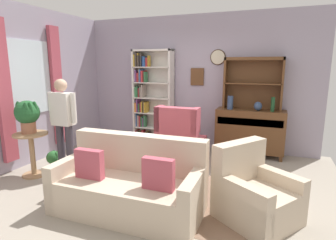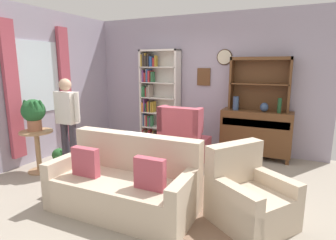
{
  "view_description": "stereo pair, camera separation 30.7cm",
  "coord_description": "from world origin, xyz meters",
  "px_view_note": "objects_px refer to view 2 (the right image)",
  "views": [
    {
      "loc": [
        1.58,
        -3.63,
        1.78
      ],
      "look_at": [
        0.1,
        0.2,
        0.95
      ],
      "focal_mm": 29.38,
      "sensor_mm": 36.0,
      "label": 1
    },
    {
      "loc": [
        1.86,
        -3.5,
        1.78
      ],
      "look_at": [
        0.1,
        0.2,
        0.95
      ],
      "focal_mm": 29.38,
      "sensor_mm": 36.0,
      "label": 2
    }
  ],
  "objects_px": {
    "bottle_wine": "(279,106)",
    "coffee_table": "(159,164)",
    "plant_stand": "(38,147)",
    "sideboard_hutch": "(260,76)",
    "couch_floral": "(125,185)",
    "bookshelf": "(157,97)",
    "sideboard": "(256,132)",
    "person_reading": "(67,118)",
    "armchair_floral": "(249,199)",
    "vase_round": "(264,107)",
    "potted_plant_small": "(59,156)",
    "vase_tall": "(236,103)",
    "book_stack": "(159,158)",
    "wingback_chair": "(183,142)",
    "potted_plant_large": "(33,112)"
  },
  "relations": [
    {
      "from": "couch_floral",
      "to": "coffee_table",
      "type": "height_order",
      "value": "couch_floral"
    },
    {
      "from": "bottle_wine",
      "to": "potted_plant_large",
      "type": "bearing_deg",
      "value": -148.17
    },
    {
      "from": "plant_stand",
      "to": "book_stack",
      "type": "xyz_separation_m",
      "value": [
        2.13,
        0.29,
        0.04
      ]
    },
    {
      "from": "couch_floral",
      "to": "bookshelf",
      "type": "bearing_deg",
      "value": 109.94
    },
    {
      "from": "sideboard",
      "to": "person_reading",
      "type": "height_order",
      "value": "person_reading"
    },
    {
      "from": "bookshelf",
      "to": "book_stack",
      "type": "xyz_separation_m",
      "value": [
        1.15,
        -2.13,
        -0.58
      ]
    },
    {
      "from": "sideboard_hutch",
      "to": "armchair_floral",
      "type": "relative_size",
      "value": 1.03
    },
    {
      "from": "vase_tall",
      "to": "potted_plant_small",
      "type": "xyz_separation_m",
      "value": [
        -2.7,
        -1.89,
        -0.87
      ]
    },
    {
      "from": "sideboard",
      "to": "coffee_table",
      "type": "relative_size",
      "value": 1.63
    },
    {
      "from": "sideboard",
      "to": "vase_tall",
      "type": "height_order",
      "value": "vase_tall"
    },
    {
      "from": "potted_plant_small",
      "to": "armchair_floral",
      "type": "bearing_deg",
      "value": -6.88
    },
    {
      "from": "bottle_wine",
      "to": "book_stack",
      "type": "distance_m",
      "value": 2.49
    },
    {
      "from": "sideboard_hutch",
      "to": "coffee_table",
      "type": "xyz_separation_m",
      "value": [
        -1.07,
        -2.09,
        -1.21
      ]
    },
    {
      "from": "sideboard_hutch",
      "to": "potted_plant_small",
      "type": "distance_m",
      "value": 3.97
    },
    {
      "from": "person_reading",
      "to": "armchair_floral",
      "type": "bearing_deg",
      "value": -6.4
    },
    {
      "from": "bookshelf",
      "to": "armchair_floral",
      "type": "height_order",
      "value": "bookshelf"
    },
    {
      "from": "bottle_wine",
      "to": "coffee_table",
      "type": "relative_size",
      "value": 0.34
    },
    {
      "from": "sideboard_hutch",
      "to": "bottle_wine",
      "type": "distance_m",
      "value": 0.67
    },
    {
      "from": "vase_round",
      "to": "bottle_wine",
      "type": "distance_m",
      "value": 0.27
    },
    {
      "from": "vase_tall",
      "to": "potted_plant_small",
      "type": "distance_m",
      "value": 3.41
    },
    {
      "from": "couch_floral",
      "to": "person_reading",
      "type": "xyz_separation_m",
      "value": [
        -1.57,
        0.67,
        0.59
      ]
    },
    {
      "from": "bookshelf",
      "to": "book_stack",
      "type": "distance_m",
      "value": 2.49
    },
    {
      "from": "armchair_floral",
      "to": "person_reading",
      "type": "xyz_separation_m",
      "value": [
        -3.02,
        0.34,
        0.62
      ]
    },
    {
      "from": "bookshelf",
      "to": "wingback_chair",
      "type": "height_order",
      "value": "bookshelf"
    },
    {
      "from": "wingback_chair",
      "to": "potted_plant_large",
      "type": "distance_m",
      "value": 2.6
    },
    {
      "from": "sideboard",
      "to": "potted_plant_small",
      "type": "relative_size",
      "value": 4.13
    },
    {
      "from": "bottle_wine",
      "to": "couch_floral",
      "type": "xyz_separation_m",
      "value": [
        -1.57,
        -2.62,
        -0.74
      ]
    },
    {
      "from": "vase_round",
      "to": "coffee_table",
      "type": "bearing_deg",
      "value": -122.13
    },
    {
      "from": "bookshelf",
      "to": "sideboard",
      "type": "relative_size",
      "value": 1.62
    },
    {
      "from": "bookshelf",
      "to": "wingback_chair",
      "type": "bearing_deg",
      "value": -41.72
    },
    {
      "from": "coffee_table",
      "to": "vase_tall",
      "type": "bearing_deg",
      "value": 70.23
    },
    {
      "from": "vase_tall",
      "to": "coffee_table",
      "type": "distance_m",
      "value": 2.14
    },
    {
      "from": "bookshelf",
      "to": "person_reading",
      "type": "distance_m",
      "value": 2.2
    },
    {
      "from": "bottle_wine",
      "to": "plant_stand",
      "type": "distance_m",
      "value": 4.25
    },
    {
      "from": "potted_plant_large",
      "to": "book_stack",
      "type": "bearing_deg",
      "value": 7.16
    },
    {
      "from": "couch_floral",
      "to": "potted_plant_large",
      "type": "distance_m",
      "value": 2.18
    },
    {
      "from": "sideboard_hutch",
      "to": "vase_tall",
      "type": "xyz_separation_m",
      "value": [
        -0.39,
        -0.19,
        -0.51
      ]
    },
    {
      "from": "plant_stand",
      "to": "book_stack",
      "type": "height_order",
      "value": "plant_stand"
    },
    {
      "from": "plant_stand",
      "to": "person_reading",
      "type": "relative_size",
      "value": 0.46
    },
    {
      "from": "couch_floral",
      "to": "plant_stand",
      "type": "xyz_separation_m",
      "value": [
        -1.99,
        0.38,
        0.12
      ]
    },
    {
      "from": "person_reading",
      "to": "vase_round",
      "type": "bearing_deg",
      "value": 34.4
    },
    {
      "from": "sideboard",
      "to": "armchair_floral",
      "type": "height_order",
      "value": "sideboard"
    },
    {
      "from": "plant_stand",
      "to": "sideboard_hutch",
      "type": "bearing_deg",
      "value": 37.65
    },
    {
      "from": "couch_floral",
      "to": "plant_stand",
      "type": "bearing_deg",
      "value": 169.25
    },
    {
      "from": "vase_round",
      "to": "potted_plant_small",
      "type": "bearing_deg",
      "value": -149.39
    },
    {
      "from": "couch_floral",
      "to": "armchair_floral",
      "type": "relative_size",
      "value": 1.7
    },
    {
      "from": "bookshelf",
      "to": "couch_floral",
      "type": "height_order",
      "value": "bookshelf"
    },
    {
      "from": "plant_stand",
      "to": "vase_round",
      "type": "bearing_deg",
      "value": 34.52
    },
    {
      "from": "sideboard_hutch",
      "to": "bottle_wine",
      "type": "height_order",
      "value": "sideboard_hutch"
    },
    {
      "from": "vase_tall",
      "to": "potted_plant_large",
      "type": "bearing_deg",
      "value": -141.48
    }
  ]
}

